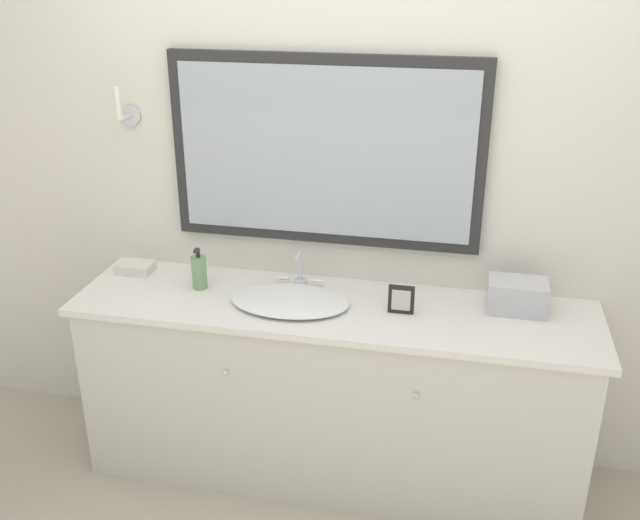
{
  "coord_description": "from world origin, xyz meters",
  "views": [
    {
      "loc": [
        0.51,
        -2.28,
        2.19
      ],
      "look_at": [
        -0.05,
        0.31,
        1.05
      ],
      "focal_mm": 40.0,
      "sensor_mm": 36.0,
      "label": 1
    }
  ],
  "objects_px": {
    "appliance_box": "(517,296)",
    "picture_frame": "(401,300)",
    "soap_bottle": "(199,272)",
    "sink_basin": "(290,299)"
  },
  "relations": [
    {
      "from": "picture_frame",
      "to": "soap_bottle",
      "type": "bearing_deg",
      "value": 176.54
    },
    {
      "from": "soap_bottle",
      "to": "sink_basin",
      "type": "bearing_deg",
      "value": -8.7
    },
    {
      "from": "soap_bottle",
      "to": "picture_frame",
      "type": "bearing_deg",
      "value": -3.46
    },
    {
      "from": "appliance_box",
      "to": "picture_frame",
      "type": "xyz_separation_m",
      "value": [
        -0.46,
        -0.12,
        -0.0
      ]
    },
    {
      "from": "sink_basin",
      "to": "soap_bottle",
      "type": "height_order",
      "value": "soap_bottle"
    },
    {
      "from": "soap_bottle",
      "to": "appliance_box",
      "type": "bearing_deg",
      "value": 2.93
    },
    {
      "from": "soap_bottle",
      "to": "appliance_box",
      "type": "distance_m",
      "value": 1.34
    },
    {
      "from": "sink_basin",
      "to": "picture_frame",
      "type": "relative_size",
      "value": 4.08
    },
    {
      "from": "sink_basin",
      "to": "picture_frame",
      "type": "distance_m",
      "value": 0.46
    },
    {
      "from": "picture_frame",
      "to": "sink_basin",
      "type": "bearing_deg",
      "value": -178.6
    }
  ]
}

